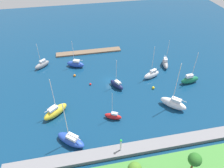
# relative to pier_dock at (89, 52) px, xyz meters

# --- Properties ---
(water) EXTENTS (160.00, 160.00, 0.00)m
(water) POSITION_rel_pier_dock_xyz_m (-4.80, 19.79, -0.29)
(water) COLOR navy
(water) RESTS_ON ground
(pier_dock) EXTENTS (25.83, 3.04, 0.57)m
(pier_dock) POSITION_rel_pier_dock_xyz_m (0.00, 0.00, 0.00)
(pier_dock) COLOR brown
(pier_dock) RESTS_ON ground
(breakwater) EXTENTS (57.94, 3.19, 1.09)m
(breakwater) POSITION_rel_pier_dock_xyz_m (-4.80, 47.42, 0.26)
(breakwater) COLOR gray
(breakwater) RESTS_ON ground
(harbor_beacon) EXTENTS (0.56, 0.56, 3.73)m
(harbor_beacon) POSITION_rel_pier_dock_xyz_m (-2.04, 47.42, 2.96)
(harbor_beacon) COLOR silver
(harbor_beacon) RESTS_ON breakwater
(park_tree_east) EXTENTS (2.75, 2.75, 5.55)m
(park_tree_east) POSITION_rel_pier_dock_xyz_m (-15.31, 55.36, 4.99)
(park_tree_east) COLOR brown
(park_tree_east) RESTS_ON shoreline_park
(sailboat_white_inner_mooring) EXTENTS (6.35, 3.70, 11.86)m
(sailboat_white_inner_mooring) POSITION_rel_pier_dock_xyz_m (-19.05, 20.99, 1.01)
(sailboat_white_inner_mooring) COLOR white
(sailboat_white_inner_mooring) RESTS_ON water
(sailboat_gray_far_north) EXTENTS (3.12, 6.39, 10.52)m
(sailboat_gray_far_north) POSITION_rel_pier_dock_xyz_m (-26.29, 15.26, 0.92)
(sailboat_gray_far_north) COLOR gray
(sailboat_gray_far_north) RESTS_ON water
(sailboat_blue_lone_north) EXTENTS (6.76, 4.66, 10.19)m
(sailboat_blue_lone_north) POSITION_rel_pier_dock_xyz_m (5.81, 9.26, 0.95)
(sailboat_blue_lone_north) COLOR #2347B2
(sailboat_blue_lone_north) RESTS_ON water
(sailboat_green_outer_mooring) EXTENTS (6.55, 2.49, 11.35)m
(sailboat_green_outer_mooring) POSITION_rel_pier_dock_xyz_m (-30.26, 26.26, 1.10)
(sailboat_green_outer_mooring) COLOR #19724C
(sailboat_green_outer_mooring) RESTS_ON water
(sailboat_red_center_basin) EXTENTS (4.89, 3.26, 9.21)m
(sailboat_red_center_basin) POSITION_rel_pier_dock_xyz_m (-2.47, 36.71, 0.70)
(sailboat_red_center_basin) COLOR red
(sailboat_red_center_basin) RESTS_ON water
(sailboat_navy_lone_south) EXTENTS (4.37, 5.89, 9.97)m
(sailboat_navy_lone_south) POSITION_rel_pier_dock_xyz_m (-6.35, 23.71, 0.81)
(sailboat_navy_lone_south) COLOR #141E4C
(sailboat_navy_lone_south) RESTS_ON water
(sailboat_yellow_near_pier) EXTENTS (7.38, 6.58, 12.19)m
(sailboat_yellow_near_pier) POSITION_rel_pier_dock_xyz_m (12.77, 32.27, 1.13)
(sailboat_yellow_near_pier) COLOR yellow
(sailboat_yellow_near_pier) RESTS_ON water
(sailboat_white_by_breakwater) EXTENTS (7.02, 7.02, 14.91)m
(sailboat_white_by_breakwater) POSITION_rel_pier_dock_xyz_m (-20.19, 35.82, 1.27)
(sailboat_white_by_breakwater) COLOR white
(sailboat_white_by_breakwater) RESTS_ON water
(sailboat_gray_east_end) EXTENTS (5.71, 5.27, 9.70)m
(sailboat_gray_east_end) POSITION_rel_pier_dock_xyz_m (17.69, 7.17, 0.89)
(sailboat_gray_east_end) COLOR gray
(sailboat_gray_east_end) RESTS_ON water
(sailboat_blue_mid_basin) EXTENTS (7.60, 7.06, 13.01)m
(sailboat_blue_mid_basin) POSITION_rel_pier_dock_xyz_m (9.10, 42.44, 0.97)
(sailboat_blue_mid_basin) COLOR #2347B2
(sailboat_blue_mid_basin) RESTS_ON water
(mooring_buoy_yellow) EXTENTS (0.87, 0.87, 0.87)m
(mooring_buoy_yellow) POSITION_rel_pier_dock_xyz_m (-17.62, 26.82, 0.15)
(mooring_buoy_yellow) COLOR yellow
(mooring_buoy_yellow) RESTS_ON water
(mooring_buoy_orange) EXTENTS (0.84, 0.84, 0.84)m
(mooring_buoy_orange) POSITION_rel_pier_dock_xyz_m (6.61, 15.19, 0.14)
(mooring_buoy_orange) COLOR orange
(mooring_buoy_orange) RESTS_ON water
(mooring_buoy_red) EXTENTS (0.69, 0.69, 0.69)m
(mooring_buoy_red) POSITION_rel_pier_dock_xyz_m (1.84, 20.90, 0.06)
(mooring_buoy_red) COLOR red
(mooring_buoy_red) RESTS_ON water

